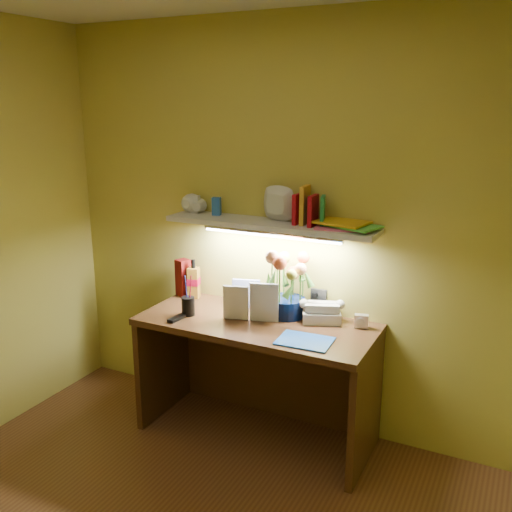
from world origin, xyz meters
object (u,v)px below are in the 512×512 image
Objects in this scene: desk at (256,379)px; telephone at (322,310)px; flower_bouquet at (287,285)px; whisky_bottle at (194,279)px; desk_clock at (361,321)px.

telephone is at bearing 27.79° from desk.
flower_bouquet is 0.68m from whisky_bottle.
desk_clock is (0.24, 0.00, -0.03)m from telephone.
desk_clock is at bearing -0.94° from whisky_bottle.
desk is 0.78m from whisky_bottle.
desk is 17.71× the size of desk_clock.
telephone reaches higher than desk.
desk is 0.61m from flower_bouquet.
desk is 5.40× the size of whisky_bottle.
flower_bouquet reaches higher than desk_clock.
whisky_bottle is at bearing 160.25° from desk.
desk_clock reaches higher than desk.
telephone is at bearing 166.24° from desk_clock.
flower_bouquet is at bearing 167.50° from desk_clock.
flower_bouquet reaches higher than desk.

